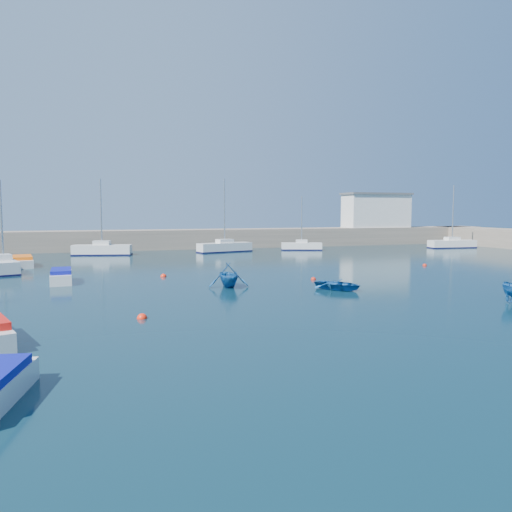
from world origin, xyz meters
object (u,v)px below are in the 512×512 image
object	(u,v)px
motorboat_1	(61,276)
dinghy_left	(228,275)
sailboat_3	(4,266)
sailboat_8	(452,244)
harbor_office	(376,211)
sailboat_5	(102,249)
sailboat_7	(302,246)
dinghy_center	(338,285)
sailboat_6	(225,247)
motorboat_2	(23,261)

from	to	relation	value
motorboat_1	dinghy_left	bearing A→B (deg)	-29.62
sailboat_3	sailboat_8	distance (m)	55.92
harbor_office	sailboat_5	distance (m)	41.56
sailboat_7	motorboat_1	distance (m)	35.88
harbor_office	sailboat_8	size ratio (longest dim) A/B	1.15
dinghy_center	dinghy_left	xyz separation A→B (m)	(-6.57, 3.38, 0.49)
sailboat_6	motorboat_2	bearing A→B (deg)	100.73
sailboat_5	motorboat_2	world-z (taller)	sailboat_5
motorboat_2	dinghy_left	bearing A→B (deg)	-58.90
sailboat_5	sailboat_6	size ratio (longest dim) A/B	0.97
sailboat_5	dinghy_left	xyz separation A→B (m)	(7.83, -28.20, 0.16)
sailboat_3	motorboat_1	xyz separation A→B (m)	(4.94, -7.56, -0.15)
sailboat_3	motorboat_1	bearing A→B (deg)	-74.43
harbor_office	sailboat_6	bearing A→B (deg)	-164.63
sailboat_8	motorboat_1	size ratio (longest dim) A/B	2.10
motorboat_1	motorboat_2	bearing A→B (deg)	106.09
motorboat_2	sailboat_3	bearing A→B (deg)	-108.80
sailboat_3	sailboat_8	xyz separation A→B (m)	(54.68, 11.71, -0.01)
motorboat_1	sailboat_3	bearing A→B (deg)	120.86
motorboat_1	dinghy_left	xyz separation A→B (m)	(10.97, -5.67, 0.36)
sailboat_6	dinghy_center	bearing A→B (deg)	165.41
sailboat_7	motorboat_1	xyz separation A→B (m)	(-28.24, -22.14, -0.08)
harbor_office	sailboat_5	size ratio (longest dim) A/B	1.13
sailboat_8	dinghy_center	size ratio (longest dim) A/B	2.68
sailboat_5	sailboat_6	world-z (taller)	sailboat_6
harbor_office	sailboat_3	bearing A→B (deg)	-155.71
harbor_office	sailboat_7	xyz separation A→B (m)	(-15.62, -7.44, -4.55)
sailboat_3	sailboat_7	bearing A→B (deg)	6.14
sailboat_3	dinghy_center	world-z (taller)	sailboat_3
harbor_office	sailboat_3	distance (m)	53.72
sailboat_3	sailboat_7	size ratio (longest dim) A/B	1.10
motorboat_2	dinghy_left	xyz separation A→B (m)	(15.07, -18.00, 0.36)
motorboat_2	sailboat_6	bearing A→B (deg)	15.86
sailboat_3	dinghy_left	world-z (taller)	sailboat_3
harbor_office	sailboat_7	distance (m)	17.89
sailboat_8	dinghy_left	bearing A→B (deg)	128.37
motorboat_2	dinghy_left	distance (m)	23.48
dinghy_center	dinghy_left	world-z (taller)	dinghy_left
sailboat_3	dinghy_left	bearing A→B (deg)	-57.32
sailboat_8	dinghy_center	xyz separation A→B (m)	(-32.20, -28.32, -0.27)
sailboat_3	sailboat_8	size ratio (longest dim) A/B	0.89
sailboat_7	dinghy_center	xyz separation A→B (m)	(-10.70, -31.19, -0.21)
sailboat_8	dinghy_left	world-z (taller)	sailboat_8
motorboat_2	dinghy_center	bearing A→B (deg)	-53.49
harbor_office	dinghy_left	world-z (taller)	harbor_office
sailboat_7	sailboat_3	bearing A→B (deg)	132.75
motorboat_2	motorboat_1	bearing A→B (deg)	-80.45
sailboat_8	dinghy_left	xyz separation A→B (m)	(-38.77, -24.94, 0.22)
dinghy_center	dinghy_left	bearing A→B (deg)	120.14
dinghy_left	sailboat_8	bearing A→B (deg)	38.49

